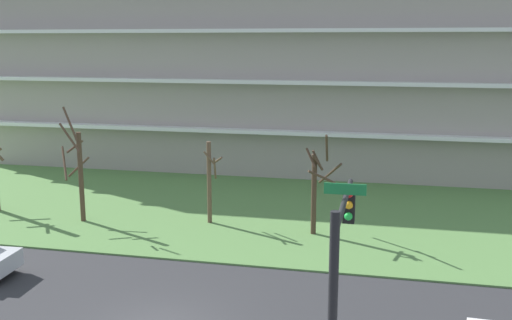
# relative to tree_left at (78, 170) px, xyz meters

# --- Properties ---
(grass_lawn_strip) EXTENTS (80.00, 16.00, 0.08)m
(grass_lawn_strip) POSITION_rel_tree_left_xyz_m (8.24, 3.89, -2.73)
(grass_lawn_strip) COLOR #547F42
(grass_lawn_strip) RESTS_ON ground
(apartment_building) EXTENTS (46.34, 13.50, 16.43)m
(apartment_building) POSITION_rel_tree_left_xyz_m (8.24, 18.17, 5.45)
(apartment_building) COLOR #9E938C
(apartment_building) RESTS_ON ground
(tree_left) EXTENTS (1.61, 1.94, 6.01)m
(tree_left) POSITION_rel_tree_left_xyz_m (0.00, 0.00, 0.00)
(tree_left) COLOR #4C3828
(tree_left) RESTS_ON ground
(tree_center) EXTENTS (0.93, 1.15, 4.27)m
(tree_center) POSITION_rel_tree_left_xyz_m (6.58, 1.25, -0.50)
(tree_center) COLOR brown
(tree_center) RESTS_ON ground
(tree_right) EXTENTS (1.78, 2.39, 5.01)m
(tree_right) POSITION_rel_tree_left_xyz_m (12.07, 0.59, -0.35)
(tree_right) COLOR #423023
(tree_right) RESTS_ON ground
(traffic_signal_mast) EXTENTS (0.90, 4.19, 6.26)m
(traffic_signal_mast) POSITION_rel_tree_left_xyz_m (14.47, -15.35, 1.45)
(traffic_signal_mast) COLOR black
(traffic_signal_mast) RESTS_ON ground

